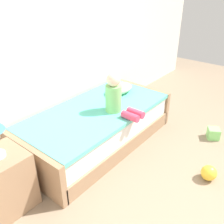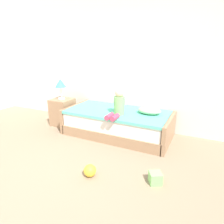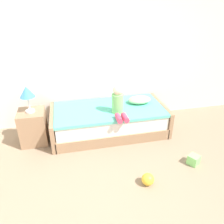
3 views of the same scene
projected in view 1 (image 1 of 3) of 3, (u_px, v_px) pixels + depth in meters
wall_rear at (47, 29)px, 2.96m from camera, size 7.20×0.10×2.90m
bed at (97, 126)px, 3.33m from camera, size 2.11×1.00×0.50m
nightstand at (4, 182)px, 2.36m from camera, size 0.44×0.44×0.60m
child_figure at (117, 97)px, 3.06m from camera, size 0.20×0.51×0.50m
pillow at (120, 88)px, 3.65m from camera, size 0.44×0.30×0.13m
toy_ball at (209, 173)px, 2.77m from camera, size 0.17×0.17×0.17m
toy_block at (213, 133)px, 3.49m from camera, size 0.21×0.21×0.15m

